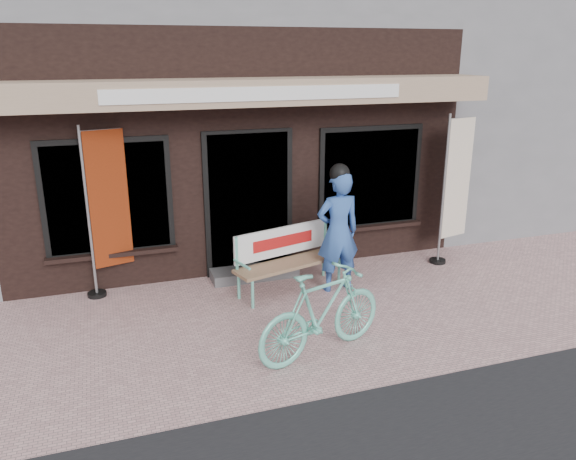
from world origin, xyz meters
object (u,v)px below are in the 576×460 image
object	(u,v)px
bench	(287,254)
nobori_cream	(454,187)
bicycle	(322,313)
nobori_red	(106,209)
person	(338,229)
menu_stand	(333,236)

from	to	relation	value
bench	nobori_cream	size ratio (longest dim) A/B	0.72
bicycle	nobori_red	bearing A→B (deg)	22.80
person	nobori_cream	world-z (taller)	nobori_cream
nobori_red	person	bearing A→B (deg)	-32.21
bench	nobori_cream	xyz separation A→B (m)	(2.88, 0.27, 0.70)
nobori_red	nobori_cream	distance (m)	5.27
bench	menu_stand	distance (m)	1.33
bench	menu_stand	xyz separation A→B (m)	(1.05, 0.80, -0.09)
bicycle	bench	bearing A→B (deg)	-24.31
person	nobori_red	distance (m)	3.20
person	nobori_cream	xyz separation A→B (m)	(2.21, 0.51, 0.33)
bench	nobori_cream	world-z (taller)	nobori_cream
person	menu_stand	size ratio (longest dim) A/B	2.12
menu_stand	bench	bearing A→B (deg)	-121.19
menu_stand	bicycle	bearing A→B (deg)	-93.99
bench	person	bearing A→B (deg)	-35.09
bench	person	xyz separation A→B (m)	(0.67, -0.23, 0.37)
bench	person	world-z (taller)	person
bicycle	menu_stand	distance (m)	2.95
nobori_cream	menu_stand	world-z (taller)	nobori_cream
menu_stand	nobori_cream	bearing A→B (deg)	5.32
bench	nobori_red	distance (m)	2.57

